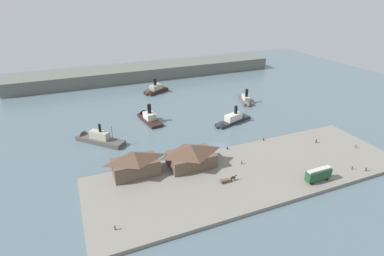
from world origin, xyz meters
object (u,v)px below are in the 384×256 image
object	(u,v)px
pedestrian_walking_east	(356,146)
mooring_post_east	(227,148)
pedestrian_standing_center	(366,169)
ferry_moored_west	(95,138)
street_tram	(319,174)
pedestrian_near_east_shed	(316,141)
horse_cart	(228,179)
pedestrian_at_waters_edge	(115,228)
ferry_departing_north	(154,90)
ferry_approaching_west	(230,121)
pedestrian_by_tram	(242,162)
ferry_mid_harbor	(148,117)
ferry_moored_east	(246,101)
ferry_shed_customs_shed	(135,164)
pedestrian_near_cart	(352,168)
mooring_post_center_west	(263,140)

from	to	relation	value
pedestrian_walking_east	mooring_post_east	xyz separation A→B (m)	(-46.95, 18.17, -0.24)
pedestrian_standing_center	ferry_moored_west	distance (m)	102.30
street_tram	pedestrian_near_east_shed	size ratio (longest dim) A/B	5.17
horse_cart	pedestrian_walking_east	distance (m)	57.09
mooring_post_east	ferry_moored_west	distance (m)	54.38
pedestrian_at_waters_edge	ferry_departing_north	bearing A→B (deg)	68.75
pedestrian_walking_east	ferry_departing_north	bearing A→B (deg)	118.53
pedestrian_at_waters_edge	ferry_approaching_west	xyz separation A→B (m)	(61.62, 49.61, -0.40)
horse_cart	ferry_approaching_west	world-z (taller)	ferry_approaching_west
ferry_departing_north	ferry_approaching_west	xyz separation A→B (m)	(20.30, -56.65, -0.21)
street_tram	pedestrian_by_tram	size ratio (longest dim) A/B	5.79
pedestrian_walking_east	ferry_mid_harbor	bearing A→B (deg)	138.05
horse_cart	ferry_departing_north	distance (m)	98.78
pedestrian_walking_east	ferry_approaching_west	world-z (taller)	ferry_approaching_west
pedestrian_by_tram	ferry_moored_east	size ratio (longest dim) A/B	0.10
ferry_shed_customs_shed	pedestrian_walking_east	world-z (taller)	ferry_shed_customs_shed
pedestrian_standing_center	ferry_approaching_west	size ratio (longest dim) A/B	0.08
pedestrian_near_cart	ferry_moored_west	xyz separation A→B (m)	(-79.05, 57.82, -0.37)
street_tram	pedestrian_walking_east	bearing A→B (deg)	21.08
ferry_shed_customs_shed	ferry_moored_west	world-z (taller)	ferry_shed_customs_shed
pedestrian_near_east_shed	pedestrian_by_tram	distance (m)	36.22
pedestrian_walking_east	mooring_post_east	size ratio (longest dim) A/B	1.68
pedestrian_walking_east	mooring_post_center_west	distance (m)	35.28
pedestrian_near_cart	pedestrian_near_east_shed	bearing A→B (deg)	82.17
ferry_shed_customs_shed	mooring_post_center_west	distance (m)	54.00
street_tram	pedestrian_at_waters_edge	bearing A→B (deg)	177.17
pedestrian_by_tram	pedestrian_at_waters_edge	bearing A→B (deg)	-162.16
pedestrian_by_tram	pedestrian_standing_center	bearing A→B (deg)	-28.73
street_tram	pedestrian_standing_center	size ratio (longest dim) A/B	5.37
ferry_shed_customs_shed	pedestrian_by_tram	bearing A→B (deg)	-12.64
pedestrian_by_tram	mooring_post_east	xyz separation A→B (m)	(0.51, 11.42, -0.26)
street_tram	ferry_departing_north	distance (m)	111.89
pedestrian_by_tram	ferry_moored_east	distance (m)	65.81
pedestrian_walking_east	ferry_departing_north	distance (m)	111.39
ferry_mid_harbor	pedestrian_walking_east	bearing A→B (deg)	-41.95
ferry_departing_north	ferry_approaching_west	size ratio (longest dim) A/B	0.78
pedestrian_at_waters_edge	pedestrian_standing_center	size ratio (longest dim) A/B	0.94
ferry_mid_harbor	ferry_moored_east	size ratio (longest dim) A/B	1.23
horse_cart	ferry_moored_east	size ratio (longest dim) A/B	0.37
ferry_shed_customs_shed	ferry_mid_harbor	distance (m)	48.55
street_tram	horse_cart	xyz separation A→B (m)	(-27.04, 10.74, -1.72)
pedestrian_near_cart	ferry_moored_east	xyz separation A→B (m)	(2.74, 72.69, -0.50)
pedestrian_near_cart	ferry_mid_harbor	xyz separation A→B (m)	(-53.14, 71.35, -0.38)
horse_cart	ferry_departing_north	size ratio (longest dim) A/B	0.35
pedestrian_at_waters_edge	pedestrian_by_tram	world-z (taller)	pedestrian_at_waters_edge
ferry_shed_customs_shed	ferry_approaching_west	bearing A→B (deg)	27.53
mooring_post_east	ferry_moored_west	size ratio (longest dim) A/B	0.04
pedestrian_at_waters_edge	ferry_moored_west	bearing A→B (deg)	88.55
pedestrian_walking_east	ferry_departing_north	size ratio (longest dim) A/B	0.09
street_tram	pedestrian_near_east_shed	bearing A→B (deg)	47.93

